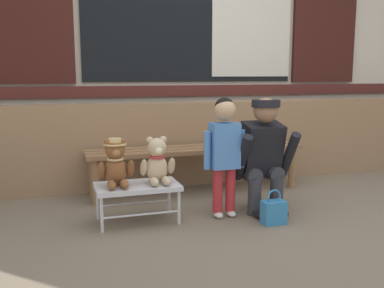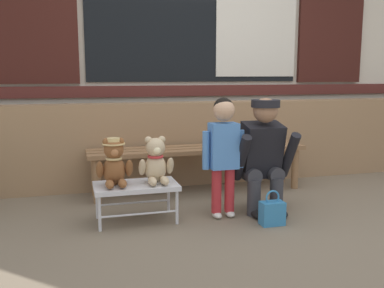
{
  "view_description": "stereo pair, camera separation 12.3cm",
  "coord_description": "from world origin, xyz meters",
  "px_view_note": "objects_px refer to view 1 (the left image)",
  "views": [
    {
      "loc": [
        -1.49,
        -2.88,
        1.15
      ],
      "look_at": [
        -0.39,
        0.61,
        0.55
      ],
      "focal_mm": 40.91,
      "sensor_mm": 36.0,
      "label": 1
    },
    {
      "loc": [
        -1.37,
        -2.92,
        1.15
      ],
      "look_at": [
        -0.39,
        0.61,
        0.55
      ],
      "focal_mm": 40.91,
      "sensor_mm": 36.0,
      "label": 2
    }
  ],
  "objects_px": {
    "small_display_bench": "(137,189)",
    "teddy_bear_with_hat": "(116,164)",
    "wooden_bench_long": "(196,154)",
    "adult_crouching": "(263,154)",
    "handbag_on_ground": "(274,212)",
    "child_standing": "(225,144)",
    "teddy_bear_plain": "(157,162)"
  },
  "relations": [
    {
      "from": "small_display_bench",
      "to": "teddy_bear_with_hat",
      "type": "distance_m",
      "value": 0.26
    },
    {
      "from": "wooden_bench_long",
      "to": "teddy_bear_with_hat",
      "type": "relative_size",
      "value": 5.78
    },
    {
      "from": "wooden_bench_long",
      "to": "adult_crouching",
      "type": "bearing_deg",
      "value": -64.74
    },
    {
      "from": "small_display_bench",
      "to": "handbag_on_ground",
      "type": "xyz_separation_m",
      "value": [
        0.98,
        -0.36,
        -0.17
      ]
    },
    {
      "from": "child_standing",
      "to": "teddy_bear_plain",
      "type": "bearing_deg",
      "value": 171.56
    },
    {
      "from": "small_display_bench",
      "to": "adult_crouching",
      "type": "relative_size",
      "value": 0.67
    },
    {
      "from": "child_standing",
      "to": "adult_crouching",
      "type": "xyz_separation_m",
      "value": [
        0.36,
        0.05,
        -0.11
      ]
    },
    {
      "from": "wooden_bench_long",
      "to": "teddy_bear_plain",
      "type": "relative_size",
      "value": 5.78
    },
    {
      "from": "adult_crouching",
      "to": "child_standing",
      "type": "bearing_deg",
      "value": -172.5
    },
    {
      "from": "adult_crouching",
      "to": "teddy_bear_with_hat",
      "type": "bearing_deg",
      "value": 178.53
    },
    {
      "from": "small_display_bench",
      "to": "teddy_bear_plain",
      "type": "height_order",
      "value": "teddy_bear_plain"
    },
    {
      "from": "teddy_bear_plain",
      "to": "child_standing",
      "type": "xyz_separation_m",
      "value": [
        0.53,
        -0.08,
        0.13
      ]
    },
    {
      "from": "small_display_bench",
      "to": "teddy_bear_plain",
      "type": "bearing_deg",
      "value": 0.51
    },
    {
      "from": "wooden_bench_long",
      "to": "small_display_bench",
      "type": "xyz_separation_m",
      "value": [
        -0.71,
        -0.7,
        -0.11
      ]
    },
    {
      "from": "teddy_bear_plain",
      "to": "handbag_on_ground",
      "type": "xyz_separation_m",
      "value": [
        0.82,
        -0.36,
        -0.37
      ]
    },
    {
      "from": "small_display_bench",
      "to": "handbag_on_ground",
      "type": "relative_size",
      "value": 2.35
    },
    {
      "from": "wooden_bench_long",
      "to": "teddy_bear_with_hat",
      "type": "bearing_deg",
      "value": -141.06
    },
    {
      "from": "teddy_bear_plain",
      "to": "child_standing",
      "type": "height_order",
      "value": "child_standing"
    },
    {
      "from": "wooden_bench_long",
      "to": "small_display_bench",
      "type": "bearing_deg",
      "value": -135.16
    },
    {
      "from": "wooden_bench_long",
      "to": "adult_crouching",
      "type": "height_order",
      "value": "adult_crouching"
    },
    {
      "from": "small_display_bench",
      "to": "teddy_bear_with_hat",
      "type": "xyz_separation_m",
      "value": [
        -0.16,
        0.0,
        0.21
      ]
    },
    {
      "from": "teddy_bear_with_hat",
      "to": "wooden_bench_long",
      "type": "bearing_deg",
      "value": 38.94
    },
    {
      "from": "teddy_bear_plain",
      "to": "handbag_on_ground",
      "type": "bearing_deg",
      "value": -23.69
    },
    {
      "from": "adult_crouching",
      "to": "handbag_on_ground",
      "type": "bearing_deg",
      "value": -101.18
    },
    {
      "from": "small_display_bench",
      "to": "adult_crouching",
      "type": "xyz_separation_m",
      "value": [
        1.05,
        -0.03,
        0.21
      ]
    },
    {
      "from": "wooden_bench_long",
      "to": "child_standing",
      "type": "distance_m",
      "value": 0.81
    },
    {
      "from": "small_display_bench",
      "to": "child_standing",
      "type": "xyz_separation_m",
      "value": [
        0.69,
        -0.08,
        0.33
      ]
    },
    {
      "from": "wooden_bench_long",
      "to": "handbag_on_ground",
      "type": "relative_size",
      "value": 7.72
    },
    {
      "from": "teddy_bear_plain",
      "to": "handbag_on_ground",
      "type": "distance_m",
      "value": 0.97
    },
    {
      "from": "teddy_bear_with_hat",
      "to": "adult_crouching",
      "type": "bearing_deg",
      "value": -1.47
    },
    {
      "from": "small_display_bench",
      "to": "adult_crouching",
      "type": "distance_m",
      "value": 1.07
    },
    {
      "from": "child_standing",
      "to": "handbag_on_ground",
      "type": "distance_m",
      "value": 0.64
    }
  ]
}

